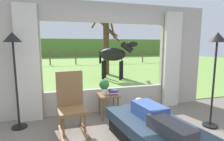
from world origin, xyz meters
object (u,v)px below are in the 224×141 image
side_table (108,98)px  floor_lamp_left (13,52)px  rocking_chair (71,103)px  pasture_tree (106,44)px  book_stack (113,92)px  horse (114,55)px  floor_lamp_right (216,51)px  reclining_person (155,116)px  potted_plant (104,86)px  recliner_sofa (153,133)px

side_table → floor_lamp_left: 2.08m
rocking_chair → pasture_tree: pasture_tree is taller
book_stack → horse: size_ratio=0.11×
pasture_tree → side_table: bearing=-103.4°
rocking_chair → side_table: rocking_chair is taller
side_table → pasture_tree: bearing=76.6°
rocking_chair → floor_lamp_left: (-0.97, 0.42, 0.93)m
side_table → floor_lamp_right: (1.82, -0.99, 1.05)m
rocking_chair → horse: bearing=58.4°
rocking_chair → side_table: size_ratio=2.15×
side_table → pasture_tree: pasture_tree is taller
rocking_chair → horse: 5.03m
book_stack → horse: (1.23, 4.11, 0.58)m
side_table → floor_lamp_right: 2.32m
side_table → pasture_tree: (1.32, 5.51, 1.20)m
horse → pasture_tree: (-0.01, 1.46, 0.47)m
reclining_person → pasture_tree: bearing=73.1°
book_stack → horse: bearing=73.3°
reclining_person → horse: (0.94, 5.38, 0.63)m
side_table → floor_lamp_right: bearing=-28.5°
rocking_chair → floor_lamp_left: bearing=150.4°
side_table → potted_plant: bearing=143.1°
recliner_sofa → reclining_person: reclining_person is taller
side_table → book_stack: bearing=-33.8°
side_table → book_stack: (0.09, -0.06, 0.15)m
recliner_sofa → book_stack: bearing=94.5°
rocking_chair → pasture_tree: (2.14, 5.97, 1.08)m
side_table → horse: 4.32m
reclining_person → floor_lamp_left: floor_lamp_left is taller
recliner_sofa → book_stack: 1.31m
side_table → horse: size_ratio=0.30×
potted_plant → horse: (1.41, 3.98, 0.45)m
potted_plant → floor_lamp_left: floor_lamp_left is taller
side_table → reclining_person: bearing=-73.7°
side_table → floor_lamp_right: size_ratio=0.28×
side_table → book_stack: book_stack is taller
floor_lamp_left → pasture_tree: pasture_tree is taller
recliner_sofa → potted_plant: bearing=100.1°
book_stack → floor_lamp_left: size_ratio=0.10×
side_table → floor_lamp_right: floor_lamp_right is taller
floor_lamp_right → pasture_tree: 6.52m
rocking_chair → book_stack: bearing=17.3°
reclining_person → potted_plant: (-0.47, 1.40, 0.18)m
reclining_person → pasture_tree: 6.99m
recliner_sofa → floor_lamp_left: (-2.19, 1.25, 1.25)m
rocking_chair → side_table: 0.95m
floor_lamp_left → horse: bearing=52.5°
recliner_sofa → potted_plant: (-0.47, 1.35, 0.48)m
side_table → potted_plant: (-0.08, 0.06, 0.28)m
book_stack → floor_lamp_right: (1.73, -0.93, 0.89)m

